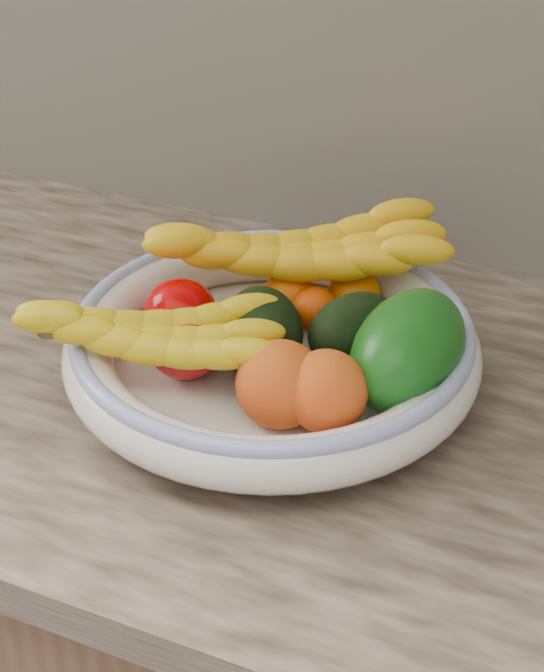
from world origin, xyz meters
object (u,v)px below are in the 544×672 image
Objects in this scene: fruit_bowl at (272,346)px; banana_bunch_front at (151,341)px; banana_bunch_back at (295,259)px; green_mango at (408,350)px.

banana_bunch_front reaches higher than fruit_bowl.
banana_bunch_back is at bearing 45.04° from banana_bunch_front.
green_mango is 0.17m from banana_bunch_back.
fruit_bowl is 1.56× the size of banana_bunch_front.
banana_bunch_back is (-0.15, 0.09, 0.01)m from green_mango.
banana_bunch_front is (-0.21, -0.09, 0.01)m from green_mango.
green_mango is (0.13, 0.00, 0.03)m from fruit_bowl.
banana_bunch_back is (-0.02, 0.10, 0.04)m from fruit_bowl.
banana_bunch_back is at bearing 100.03° from fruit_bowl.
green_mango is at bearing -3.24° from banana_bunch_front.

